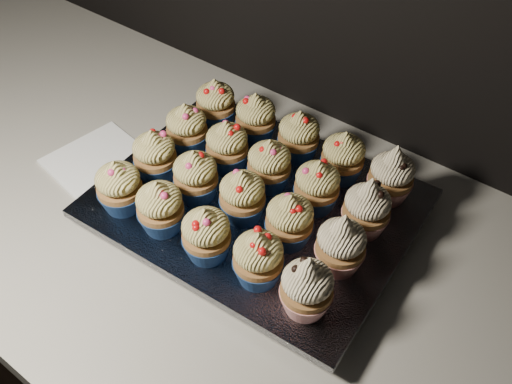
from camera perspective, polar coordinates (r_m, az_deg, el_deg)
cabinet at (r=1.21m, az=-1.75°, el=-18.24°), size 2.40×0.60×0.86m
worktop at (r=0.83m, az=-2.43°, el=-4.42°), size 2.44×0.64×0.04m
napkin at (r=0.94m, az=-15.37°, el=2.91°), size 0.16×0.16×0.00m
baking_tray at (r=0.82m, az=0.00°, el=-1.91°), size 0.41×0.32×0.02m
foil_lining at (r=0.80m, az=0.00°, el=-1.09°), size 0.44×0.35×0.01m
cupcake_0 at (r=0.79m, az=-13.52°, el=0.52°), size 0.06×0.06×0.08m
cupcake_1 at (r=0.75m, az=-9.56°, el=-1.51°), size 0.06×0.06×0.08m
cupcake_2 at (r=0.71m, az=-4.99°, el=-4.24°), size 0.06×0.06×0.08m
cupcake_3 at (r=0.69m, az=0.23°, el=-6.64°), size 0.06×0.06×0.08m
cupcake_4 at (r=0.66m, az=5.11°, el=-9.45°), size 0.06×0.06×0.10m
cupcake_5 at (r=0.82m, az=-10.08°, el=3.61°), size 0.06×0.06×0.08m
cupcake_6 at (r=0.78m, az=-6.05°, el=1.60°), size 0.06×0.06×0.08m
cupcake_7 at (r=0.75m, az=-1.37°, el=-0.41°), size 0.06×0.06×0.08m
cupcake_8 at (r=0.72m, az=3.37°, el=-2.85°), size 0.06×0.06×0.08m
cupcake_9 at (r=0.70m, az=8.48°, el=-5.23°), size 0.06×0.06×0.10m
cupcake_10 at (r=0.86m, az=-6.93°, el=6.32°), size 0.06×0.06×0.08m
cupcake_11 at (r=0.83m, az=-2.91°, el=4.60°), size 0.06×0.06×0.08m
cupcake_12 at (r=0.80m, az=1.33°, el=2.72°), size 0.06×0.06×0.08m
cupcake_13 at (r=0.77m, az=6.12°, el=0.59°), size 0.06×0.06×0.08m
cupcake_14 at (r=0.75m, az=11.02°, el=-1.61°), size 0.06×0.06×0.10m
cupcake_15 at (r=0.91m, az=-4.06°, el=8.79°), size 0.06×0.06×0.08m
cupcake_16 at (r=0.87m, az=-0.03°, el=7.39°), size 0.06×0.06×0.08m
cupcake_17 at (r=0.84m, az=4.30°, el=5.59°), size 0.06×0.06×0.08m
cupcake_18 at (r=0.82m, az=8.69°, el=3.46°), size 0.06×0.06×0.08m
cupcake_19 at (r=0.80m, az=13.38°, el=1.61°), size 0.06×0.06×0.10m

